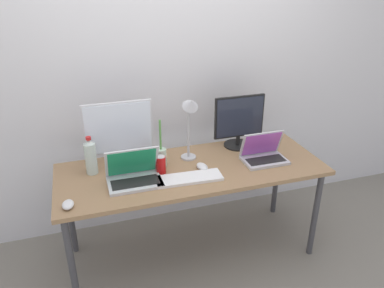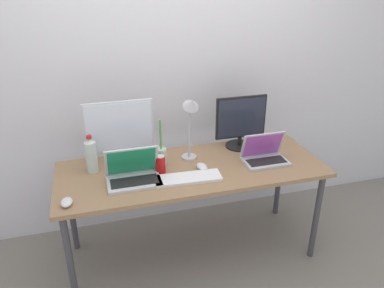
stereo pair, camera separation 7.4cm
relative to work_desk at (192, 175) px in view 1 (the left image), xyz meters
name	(u,v)px [view 1 (the left image)]	position (x,y,z in m)	size (l,w,h in m)	color
ground_plane	(192,251)	(0.00, 0.00, -0.68)	(16.00, 16.00, 0.00)	gray
wall_back	(169,68)	(0.00, 0.59, 0.62)	(7.00, 0.08, 2.60)	silver
work_desk	(192,175)	(0.00, 0.00, 0.00)	(1.84, 0.69, 0.74)	#424247
monitor_left	(119,132)	(-0.46, 0.21, 0.30)	(0.47, 0.21, 0.45)	silver
monitor_center	(239,121)	(0.45, 0.23, 0.27)	(0.39, 0.21, 0.40)	black
laptop_silver	(134,175)	(-0.41, -0.07, 0.12)	(0.34, 0.23, 0.23)	silver
laptop_secondary	(263,154)	(0.52, -0.05, 0.11)	(0.31, 0.21, 0.21)	#B7B7BC
keyboard_main	(189,178)	(-0.07, -0.15, 0.07)	(0.44, 0.15, 0.02)	white
mouse_by_keyboard	(68,205)	(-0.83, -0.24, 0.08)	(0.07, 0.10, 0.04)	silver
mouse_by_laptop	(202,167)	(0.06, -0.04, 0.08)	(0.07, 0.11, 0.04)	silver
water_bottle	(91,157)	(-0.66, 0.13, 0.18)	(0.08, 0.08, 0.27)	silver
soda_can_near_keyboard	(161,165)	(-0.22, -0.01, 0.12)	(0.07, 0.07, 0.13)	red
bamboo_vase	(161,156)	(-0.20, 0.09, 0.14)	(0.08, 0.08, 0.34)	#B2D1B7
desk_lamp	(190,117)	(0.02, 0.10, 0.40)	(0.11, 0.18, 0.49)	#B7B7BC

